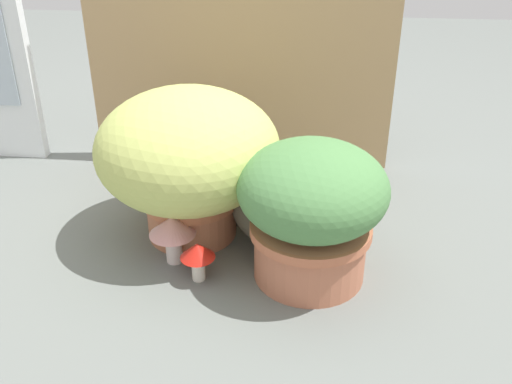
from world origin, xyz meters
The scene contains 7 objects.
ground_plane centered at (0.00, 0.00, 0.00)m, with size 6.00×6.00×0.00m, color slate.
cardboard_backdrop centered at (0.02, 0.50, 0.41)m, with size 1.03×0.03×0.82m, color tan.
grass_planter centered at (-0.06, 0.01, 0.24)m, with size 0.50×0.50×0.43m.
leafy_planter centered at (0.28, -0.16, 0.20)m, with size 0.37×0.37×0.36m.
cat centered at (0.19, -0.03, 0.12)m, with size 0.34×0.29×0.32m.
mushroom_ornament_red centered at (0.00, -0.21, 0.08)m, with size 0.09×0.09×0.11m.
mushroom_ornament_pink centered at (-0.08, -0.13, 0.10)m, with size 0.12×0.12×0.14m.
Camera 1 is at (0.26, -1.37, 0.91)m, focal length 40.51 mm.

